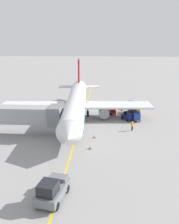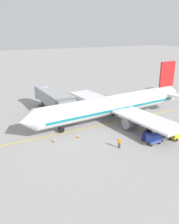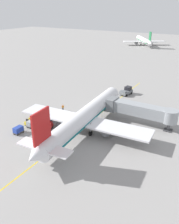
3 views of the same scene
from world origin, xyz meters
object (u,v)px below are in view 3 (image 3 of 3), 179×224
at_px(baggage_cart_third_in_train, 31,123).
at_px(baggage_cart_tail_end, 18,130).
at_px(ground_crew_loader, 63,107).
at_px(baggage_cart_second_in_train, 39,118).
at_px(safety_cone_nose_right, 91,109).
at_px(ground_crew_wing_walker, 34,127).
at_px(baggage_tug_trailing, 50,117).
at_px(pushback_tractor, 126,91).
at_px(baggage_tug_lead, 49,126).
at_px(parked_airliner, 85,117).
at_px(jet_bridge, 141,110).
at_px(safety_cone_nose_left, 100,105).
at_px(distant_taxiing_airliner, 144,40).
at_px(baggage_cart_front, 45,114).
at_px(baggage_tug_spare, 30,121).

bearing_deg(baggage_cart_third_in_train, baggage_cart_tail_end, -94.72).
bearing_deg(ground_crew_loader, baggage_cart_second_in_train, -97.19).
relative_size(baggage_cart_third_in_train, safety_cone_nose_right, 4.94).
xyz_separation_m(ground_crew_wing_walker, safety_cone_nose_right, (5.30, 16.10, -0.66)).
bearing_deg(baggage_tug_trailing, pushback_tractor, 69.87).
bearing_deg(baggage_tug_lead, parked_airliner, 28.06).
bearing_deg(ground_crew_loader, pushback_tractor, 63.95).
relative_size(baggage_tug_lead, safety_cone_nose_right, 4.64).
height_order(jet_bridge, safety_cone_nose_left, jet_bridge).
bearing_deg(baggage_tug_trailing, distant_taxiing_airliner, 98.38).
bearing_deg(baggage_cart_front, baggage_tug_lead, -42.08).
bearing_deg(baggage_tug_lead, jet_bridge, 37.98).
relative_size(baggage_cart_second_in_train, safety_cone_nose_left, 4.94).
bearing_deg(safety_cone_nose_right, baggage_cart_second_in_train, -121.81).
height_order(baggage_cart_third_in_train, safety_cone_nose_left, baggage_cart_third_in_train).
bearing_deg(baggage_tug_spare, pushback_tractor, 68.70).
distance_m(jet_bridge, baggage_cart_front, 23.25).
bearing_deg(ground_crew_loader, baggage_tug_trailing, -86.87).
distance_m(pushback_tractor, baggage_tug_lead, 30.51).
relative_size(baggage_tug_trailing, baggage_tug_spare, 1.10).
xyz_separation_m(baggage_tug_lead, safety_cone_nose_right, (3.05, 13.64, -0.42)).
bearing_deg(safety_cone_nose_left, baggage_cart_third_in_train, -111.80).
height_order(pushback_tractor, ground_crew_wing_walker, pushback_tractor).
bearing_deg(safety_cone_nose_left, baggage_cart_tail_end, -109.18).
bearing_deg(baggage_cart_second_in_train, safety_cone_nose_left, 64.14).
bearing_deg(parked_airliner, pushback_tractor, 91.58).
bearing_deg(baggage_tug_trailing, parked_airliner, -1.26).
distance_m(baggage_tug_lead, baggage_cart_second_in_train, 4.69).
bearing_deg(baggage_cart_third_in_train, pushback_tractor, 71.17).
distance_m(baggage_tug_lead, baggage_cart_tail_end, 6.60).
height_order(pushback_tractor, baggage_tug_trailing, pushback_tractor).
bearing_deg(baggage_cart_second_in_train, baggage_tug_trailing, 60.19).
bearing_deg(baggage_cart_front, baggage_cart_third_in_train, -83.37).
height_order(baggage_cart_front, baggage_cart_tail_end, same).
bearing_deg(distant_taxiing_airliner, safety_cone_nose_left, -77.37).
bearing_deg(baggage_cart_second_in_train, parked_airliner, 10.47).
height_order(baggage_cart_second_in_train, baggage_cart_tail_end, same).
distance_m(parked_airliner, baggage_tug_spare, 13.38).
bearing_deg(parked_airliner, baggage_cart_front, 177.63).
xyz_separation_m(jet_bridge, baggage_cart_second_in_train, (-21.02, -11.31, -2.51)).
distance_m(baggage_tug_lead, safety_cone_nose_left, 18.18).
height_order(pushback_tractor, baggage_cart_third_in_train, pushback_tractor).
height_order(pushback_tractor, baggage_cart_front, pushback_tractor).
height_order(baggage_tug_spare, ground_crew_loader, ground_crew_loader).
bearing_deg(pushback_tractor, baggage_cart_second_in_train, -110.99).
relative_size(parked_airliner, baggage_tug_trailing, 13.57).
xyz_separation_m(parked_airliner, baggage_tug_trailing, (-10.17, 0.22, -2.47)).
bearing_deg(baggage_cart_tail_end, parked_airliner, 36.86).
bearing_deg(parked_airliner, ground_crew_loader, 150.10).
xyz_separation_m(safety_cone_nose_left, distant_taxiing_airliner, (-24.91, 111.21, 2.74)).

